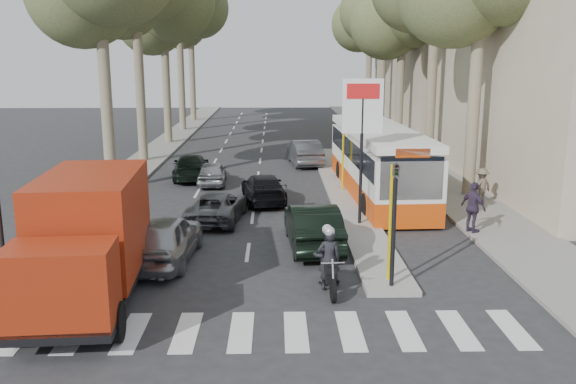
# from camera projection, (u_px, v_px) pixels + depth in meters

# --- Properties ---
(ground) EXTENTS (120.00, 120.00, 0.00)m
(ground) POSITION_uv_depth(u_px,v_px,m) (275.00, 273.00, 18.39)
(ground) COLOR #28282B
(ground) RESTS_ON ground
(sidewalk_right) EXTENTS (3.20, 70.00, 0.12)m
(sidewalk_right) POSITION_uv_depth(u_px,v_px,m) (396.00, 148.00, 42.95)
(sidewalk_right) COLOR gray
(sidewalk_right) RESTS_ON ground
(median_left) EXTENTS (2.40, 64.00, 0.12)m
(median_left) POSITION_uv_depth(u_px,v_px,m) (168.00, 143.00, 45.52)
(median_left) COLOR gray
(median_left) RESTS_ON ground
(traffic_island) EXTENTS (1.50, 26.00, 0.16)m
(traffic_island) POSITION_uv_depth(u_px,v_px,m) (342.00, 191.00, 29.18)
(traffic_island) COLOR gray
(traffic_island) RESTS_ON ground
(building_far) EXTENTS (11.00, 20.00, 16.00)m
(building_far) POSITION_uv_depth(u_px,v_px,m) (462.00, 36.00, 50.14)
(building_far) COLOR #B7A88E
(building_far) RESTS_ON ground
(billboard) EXTENTS (1.50, 12.10, 5.60)m
(billboard) POSITION_uv_depth(u_px,v_px,m) (362.00, 131.00, 22.53)
(billboard) COLOR yellow
(billboard) RESTS_ON ground
(traffic_light_island) EXTENTS (0.16, 0.41, 3.60)m
(traffic_light_island) POSITION_uv_depth(u_px,v_px,m) (395.00, 204.00, 16.46)
(traffic_light_island) COLOR black
(traffic_light_island) RESTS_ON ground
(tree_l_c) EXTENTS (7.40, 7.20, 13.71)m
(tree_l_c) POSITION_uv_depth(u_px,v_px,m) (165.00, 4.00, 43.45)
(tree_l_c) COLOR #6B604C
(tree_l_c) RESTS_ON ground
(tree_l_e) EXTENTS (7.40, 7.20, 14.49)m
(tree_l_e) POSITION_uv_depth(u_px,v_px,m) (192.00, 10.00, 58.90)
(tree_l_e) COLOR #6B604C
(tree_l_e) RESTS_ON ground
(tree_r_c) EXTENTS (7.40, 7.20, 13.32)m
(tree_r_c) POSITION_uv_depth(u_px,v_px,m) (405.00, 7.00, 41.94)
(tree_r_c) COLOR #6B604C
(tree_r_c) RESTS_ON ground
(tree_r_e) EXTENTS (7.40, 7.20, 14.10)m
(tree_r_e) POSITION_uv_depth(u_px,v_px,m) (372.00, 12.00, 57.40)
(tree_r_e) COLOR #6B604C
(tree_r_e) RESTS_ON ground
(silver_hatchback) EXTENTS (2.18, 4.72, 1.57)m
(silver_hatchback) POSITION_uv_depth(u_px,v_px,m) (164.00, 238.00, 19.22)
(silver_hatchback) COLOR #A7AAAF
(silver_hatchback) RESTS_ON ground
(dark_hatchback) EXTENTS (1.92, 4.70, 1.52)m
(dark_hatchback) POSITION_uv_depth(u_px,v_px,m) (313.00, 226.00, 20.72)
(dark_hatchback) COLOR black
(dark_hatchback) RESTS_ON ground
(queue_car_a) EXTENTS (2.39, 4.37, 1.16)m
(queue_car_a) POSITION_uv_depth(u_px,v_px,m) (217.00, 207.00, 24.07)
(queue_car_a) COLOR #45474C
(queue_car_a) RESTS_ON ground
(queue_car_b) EXTENTS (2.28, 4.49, 1.25)m
(queue_car_b) POSITION_uv_depth(u_px,v_px,m) (263.00, 188.00, 27.22)
(queue_car_b) COLOR black
(queue_car_b) RESTS_ON ground
(queue_car_c) EXTENTS (1.56, 3.56, 1.19)m
(queue_car_c) POSITION_uv_depth(u_px,v_px,m) (212.00, 173.00, 30.88)
(queue_car_c) COLOR #9B9DA3
(queue_car_c) RESTS_ON ground
(queue_car_d) EXTENTS (2.18, 4.76, 1.51)m
(queue_car_d) POSITION_uv_depth(u_px,v_px,m) (304.00, 152.00, 36.50)
(queue_car_d) COLOR #4D4F55
(queue_car_d) RESTS_ON ground
(queue_car_e) EXTENTS (2.25, 4.65, 1.30)m
(queue_car_e) POSITION_uv_depth(u_px,v_px,m) (191.00, 167.00, 32.31)
(queue_car_e) COLOR black
(queue_car_e) RESTS_ON ground
(red_truck) EXTENTS (2.80, 6.46, 3.37)m
(red_truck) POSITION_uv_depth(u_px,v_px,m) (88.00, 239.00, 15.78)
(red_truck) COLOR black
(red_truck) RESTS_ON ground
(city_bus) EXTENTS (3.11, 12.35, 3.23)m
(city_bus) POSITION_uv_depth(u_px,v_px,m) (378.00, 160.00, 28.25)
(city_bus) COLOR #D5450B
(city_bus) RESTS_ON ground
(motorcycle) EXTENTS (0.81, 2.21, 1.87)m
(motorcycle) POSITION_uv_depth(u_px,v_px,m) (328.00, 259.00, 17.01)
(motorcycle) COLOR black
(motorcycle) RESTS_ON ground
(pedestrian_near) EXTENTS (1.01, 1.21, 1.86)m
(pedestrian_near) POSITION_uv_depth(u_px,v_px,m) (473.00, 207.00, 22.03)
(pedestrian_near) COLOR #3C2D44
(pedestrian_near) RESTS_ON sidewalk_right
(pedestrian_far) EXTENTS (1.11, 0.86, 1.57)m
(pedestrian_far) POSITION_uv_depth(u_px,v_px,m) (481.00, 186.00, 26.31)
(pedestrian_far) COLOR #635A4A
(pedestrian_far) RESTS_ON sidewalk_right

